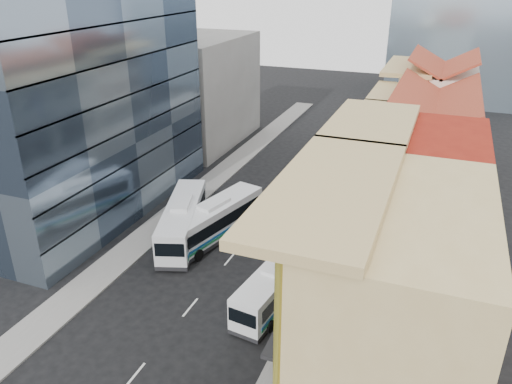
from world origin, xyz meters
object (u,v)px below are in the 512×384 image
at_px(shophouse_tan, 396,307).
at_px(bus_left_far, 214,220).
at_px(office_tower, 70,55).
at_px(bus_left_near, 183,220).
at_px(bus_right, 277,282).

height_order(shophouse_tan, bus_left_far, shophouse_tan).
bearing_deg(office_tower, bus_left_far, -5.22).
height_order(shophouse_tan, bus_left_near, shophouse_tan).
relative_size(bus_left_near, bus_right, 1.16).
bearing_deg(bus_right, shophouse_tan, -27.33).
height_order(shophouse_tan, office_tower, office_tower).
bearing_deg(bus_left_near, office_tower, 149.99).
bearing_deg(bus_right, office_tower, 168.02).
relative_size(office_tower, bus_left_near, 2.62).
bearing_deg(office_tower, bus_left_near, -11.30).
height_order(office_tower, bus_right, office_tower).
bearing_deg(bus_left_near, bus_right, -46.62).
distance_m(office_tower, bus_left_near, 17.80).
height_order(office_tower, bus_left_near, office_tower).
xyz_separation_m(bus_left_far, bus_right, (8.17, -6.74, -0.22)).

